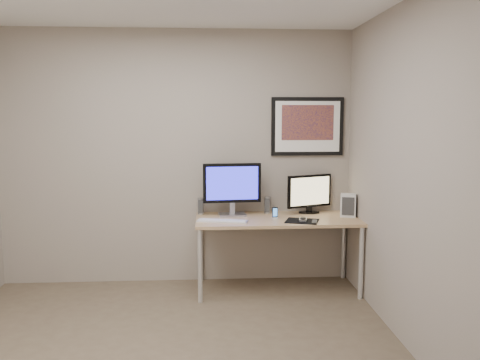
{
  "coord_description": "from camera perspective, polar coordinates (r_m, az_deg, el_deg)",
  "views": [
    {
      "loc": [
        0.32,
        -3.53,
        1.75
      ],
      "look_at": [
        0.61,
        1.1,
        1.14
      ],
      "focal_mm": 38.0,
      "sensor_mm": 36.0,
      "label": 1
    }
  ],
  "objects": [
    {
      "name": "framed_art",
      "position": [
        5.32,
        7.57,
        5.99
      ],
      "size": [
        0.75,
        0.04,
        0.6
      ],
      "color": "black",
      "rests_on": "room"
    },
    {
      "name": "room",
      "position": [
        4.0,
        -8.28,
        5.82
      ],
      "size": [
        3.6,
        3.6,
        3.6
      ],
      "color": "white",
      "rests_on": "ground"
    },
    {
      "name": "monitor_tv",
      "position": [
        5.27,
        7.8,
        -1.43
      ],
      "size": [
        0.48,
        0.22,
        0.4
      ],
      "rotation": [
        0.0,
        0.0,
        0.39
      ],
      "color": "black",
      "rests_on": "desk"
    },
    {
      "name": "monitor_large",
      "position": [
        5.08,
        -0.9,
        -0.77
      ],
      "size": [
        0.58,
        0.21,
        0.53
      ],
      "rotation": [
        0.0,
        0.0,
        0.08
      ],
      "color": "#ADADB1",
      "rests_on": "desk"
    },
    {
      "name": "desk",
      "position": [
        5.05,
        4.2,
        -5.0
      ],
      "size": [
        1.6,
        0.7,
        0.73
      ],
      "color": "#99804A",
      "rests_on": "floor"
    },
    {
      "name": "remote",
      "position": [
        4.84,
        8.36,
        -4.68
      ],
      "size": [
        0.08,
        0.17,
        0.02
      ],
      "primitive_type": "cube",
      "rotation": [
        0.0,
        0.0,
        -0.25
      ],
      "color": "black",
      "rests_on": "desk"
    },
    {
      "name": "keyboard",
      "position": [
        4.85,
        -2.0,
        -4.61
      ],
      "size": [
        0.5,
        0.24,
        0.02
      ],
      "primitive_type": "cube",
      "rotation": [
        0.0,
        0.0,
        -0.24
      ],
      "color": "silver",
      "rests_on": "desk"
    },
    {
      "name": "fan_unit",
      "position": [
        5.18,
        12.06,
        -2.8
      ],
      "size": [
        0.18,
        0.15,
        0.23
      ],
      "primitive_type": "cube",
      "rotation": [
        0.0,
        0.0,
        -0.31
      ],
      "color": "silver",
      "rests_on": "desk"
    },
    {
      "name": "floor",
      "position": [
        3.96,
        -8.35,
        -18.9
      ],
      "size": [
        3.6,
        3.6,
        0.0
      ],
      "primitive_type": "plane",
      "color": "brown",
      "rests_on": "ground"
    },
    {
      "name": "mouse",
      "position": [
        4.9,
        7.09,
        -4.35
      ],
      "size": [
        0.09,
        0.12,
        0.04
      ],
      "primitive_type": "ellipsoid",
      "rotation": [
        0.0,
        0.0,
        -0.23
      ],
      "color": "black",
      "rests_on": "mousepad"
    },
    {
      "name": "speaker_left",
      "position": [
        5.2,
        -4.43,
        -2.94
      ],
      "size": [
        0.07,
        0.07,
        0.17
      ],
      "primitive_type": "cylinder",
      "rotation": [
        0.0,
        0.0,
        -0.03
      ],
      "color": "#ADADB1",
      "rests_on": "desk"
    },
    {
      "name": "speaker_right",
      "position": [
        5.25,
        3.09,
        -2.81
      ],
      "size": [
        0.08,
        0.08,
        0.17
      ],
      "primitive_type": "cylinder",
      "rotation": [
        0.0,
        0.0,
        -0.17
      ],
      "color": "#ADADB1",
      "rests_on": "desk"
    },
    {
      "name": "phone_dock",
      "position": [
        4.99,
        3.95,
        -3.7
      ],
      "size": [
        0.06,
        0.06,
        0.12
      ],
      "primitive_type": "cube",
      "rotation": [
        0.0,
        0.0,
        0.16
      ],
      "color": "black",
      "rests_on": "desk"
    },
    {
      "name": "mousepad",
      "position": [
        4.91,
        6.98,
        -4.59
      ],
      "size": [
        0.37,
        0.35,
        0.0
      ],
      "primitive_type": "cube",
      "rotation": [
        0.0,
        0.0,
        -0.33
      ],
      "color": "black",
      "rests_on": "desk"
    }
  ]
}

